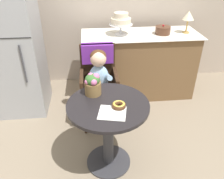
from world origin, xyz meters
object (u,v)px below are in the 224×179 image
cafe_table (108,123)px  seated_child (99,76)px  wicker_chair (98,73)px  tiered_cake_stand (121,20)px  round_layer_cake (163,30)px  donut_front (119,105)px  flower_vase (93,84)px  table_lamp (188,16)px  refrigerator (12,47)px

cafe_table → seated_child: seated_child is taller
wicker_chair → tiered_cake_stand: (0.33, 0.56, 0.44)m
cafe_table → round_layer_cake: size_ratio=3.67×
donut_front → flower_vase: bearing=131.2°
seated_child → table_lamp: table_lamp is taller
cafe_table → seated_child: bearing=94.6°
wicker_chair → flower_vase: 0.60m
cafe_table → seated_child: size_ratio=0.99×
seated_child → tiered_cake_stand: size_ratio=2.42×
seated_child → flower_vase: (-0.07, -0.41, 0.15)m
tiered_cake_stand → cafe_table: bearing=-102.2°
cafe_table → flower_vase: flower_vase is taller
flower_vase → table_lamp: table_lamp is taller
donut_front → round_layer_cake: bearing=60.7°
cafe_table → round_layer_cake: round_layer_cake is taller
cafe_table → wicker_chair: bearing=93.6°
flower_vase → table_lamp: (1.27, 1.11, 0.29)m
cafe_table → table_lamp: (1.15, 1.28, 0.61)m
wicker_chair → round_layer_cake: size_ratio=4.86×
donut_front → round_layer_cake: 1.53m
flower_vase → refrigerator: size_ratio=0.12×
round_layer_cake → table_lamp: (0.32, 0.02, 0.17)m
seated_child → donut_front: 0.66m
flower_vase → tiered_cake_stand: (0.40, 1.13, 0.26)m
round_layer_cake → table_lamp: 0.36m
tiered_cake_stand → refrigerator: (-1.33, -0.20, -0.23)m
seated_child → round_layer_cake: round_layer_cake is taller
donut_front → seated_child: bearing=101.6°
cafe_table → round_layer_cake: (0.83, 1.27, 0.44)m
flower_vase → round_layer_cake: round_layer_cake is taller
table_lamp → refrigerator: 2.23m
seated_child → refrigerator: 1.14m
cafe_table → donut_front: 0.26m
table_lamp → refrigerator: refrigerator is taller
flower_vase → refrigerator: bearing=135.1°
table_lamp → refrigerator: size_ratio=0.17×
flower_vase → cafe_table: bearing=-55.5°
seated_child → table_lamp: bearing=30.0°
donut_front → wicker_chair: bearing=99.4°
flower_vase → tiered_cake_stand: bearing=70.4°
wicker_chair → table_lamp: size_ratio=3.35×
flower_vase → tiered_cake_stand: tiered_cake_stand is taller
wicker_chair → seated_child: (-0.00, -0.16, 0.04)m
donut_front → tiered_cake_stand: size_ratio=0.40×
round_layer_cake → refrigerator: size_ratio=0.12×
cafe_table → refrigerator: size_ratio=0.42×
cafe_table → seated_child: (-0.05, 0.59, 0.17)m
round_layer_cake → refrigerator: (-1.88, -0.17, -0.10)m
round_layer_cake → table_lamp: table_lamp is taller
wicker_chair → flower_vase: size_ratio=4.56×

